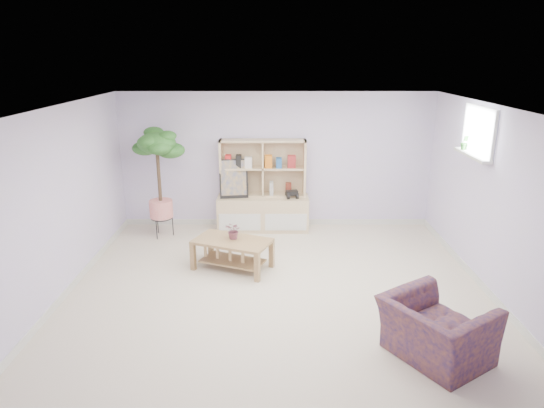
{
  "coord_description": "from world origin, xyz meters",
  "views": [
    {
      "loc": [
        -0.07,
        -5.93,
        3.0
      ],
      "look_at": [
        -0.07,
        0.48,
        1.02
      ],
      "focal_mm": 32.0,
      "sensor_mm": 36.0,
      "label": 1
    }
  ],
  "objects_px": {
    "armchair": "(437,326)",
    "storage_unit": "(263,186)",
    "coffee_table": "(233,254)",
    "floor_tree": "(159,184)"
  },
  "relations": [
    {
      "from": "armchair",
      "to": "storage_unit",
      "type": "bearing_deg",
      "value": -7.7
    },
    {
      "from": "coffee_table",
      "to": "floor_tree",
      "type": "xyz_separation_m",
      "value": [
        -1.31,
        1.33,
        0.71
      ]
    },
    {
      "from": "storage_unit",
      "to": "armchair",
      "type": "xyz_separation_m",
      "value": [
        1.83,
        -3.85,
        -0.44
      ]
    },
    {
      "from": "coffee_table",
      "to": "armchair",
      "type": "xyz_separation_m",
      "value": [
        2.24,
        -2.19,
        0.14
      ]
    },
    {
      "from": "floor_tree",
      "to": "armchair",
      "type": "bearing_deg",
      "value": -44.69
    },
    {
      "from": "storage_unit",
      "to": "coffee_table",
      "type": "distance_m",
      "value": 1.81
    },
    {
      "from": "floor_tree",
      "to": "armchair",
      "type": "xyz_separation_m",
      "value": [
        3.56,
        -3.52,
        -0.57
      ]
    },
    {
      "from": "storage_unit",
      "to": "armchair",
      "type": "bearing_deg",
      "value": -64.59
    },
    {
      "from": "coffee_table",
      "to": "floor_tree",
      "type": "height_order",
      "value": "floor_tree"
    },
    {
      "from": "storage_unit",
      "to": "floor_tree",
      "type": "xyz_separation_m",
      "value": [
        -1.73,
        -0.33,
        0.13
      ]
    }
  ]
}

